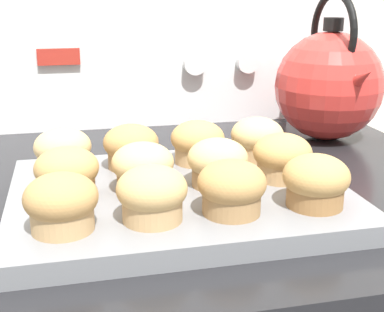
{
  "coord_description": "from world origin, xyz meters",
  "views": [
    {
      "loc": [
        -0.15,
        -0.31,
        1.12
      ],
      "look_at": [
        -0.01,
        0.27,
        0.93
      ],
      "focal_mm": 50.0,
      "sensor_mm": 36.0,
      "label": 1
    }
  ],
  "objects": [
    {
      "name": "muffin_r0_c0",
      "position": [
        -0.16,
        0.15,
        0.93
      ],
      "size": [
        0.07,
        0.07,
        0.05
      ],
      "color": "tan",
      "rests_on": "muffin_pan"
    },
    {
      "name": "muffin_pan",
      "position": [
        -0.04,
        0.24,
        0.89
      ],
      "size": [
        0.37,
        0.29,
        0.02
      ],
      "color": "slate",
      "rests_on": "stove_range"
    },
    {
      "name": "tea_kettle",
      "position": [
        0.25,
        0.46,
        0.97
      ],
      "size": [
        0.17,
        0.21,
        0.23
      ],
      "color": "red",
      "rests_on": "stove_range"
    },
    {
      "name": "control_panel",
      "position": [
        0.0,
        0.63,
        0.99
      ],
      "size": [
        0.72,
        0.07,
        0.22
      ],
      "color": "white",
      "rests_on": "stove_range"
    },
    {
      "name": "muffin_r1_c1",
      "position": [
        -0.08,
        0.24,
        0.93
      ],
      "size": [
        0.07,
        0.07,
        0.05
      ],
      "color": "tan",
      "rests_on": "muffin_pan"
    },
    {
      "name": "muffin_r0_c2",
      "position": [
        0.0,
        0.16,
        0.93
      ],
      "size": [
        0.07,
        0.07,
        0.05
      ],
      "color": "#A37A4C",
      "rests_on": "muffin_pan"
    },
    {
      "name": "muffin_r2_c0",
      "position": [
        -0.16,
        0.32,
        0.93
      ],
      "size": [
        0.07,
        0.07,
        0.05
      ],
      "color": "tan",
      "rests_on": "muffin_pan"
    },
    {
      "name": "muffin_r2_c2",
      "position": [
        0.01,
        0.32,
        0.93
      ],
      "size": [
        0.07,
        0.07,
        0.05
      ],
      "color": "tan",
      "rests_on": "muffin_pan"
    },
    {
      "name": "muffin_r1_c3",
      "position": [
        0.09,
        0.24,
        0.93
      ],
      "size": [
        0.07,
        0.07,
        0.05
      ],
      "color": "tan",
      "rests_on": "muffin_pan"
    },
    {
      "name": "muffin_r0_c1",
      "position": [
        -0.08,
        0.16,
        0.93
      ],
      "size": [
        0.07,
        0.07,
        0.05
      ],
      "color": "tan",
      "rests_on": "muffin_pan"
    },
    {
      "name": "muffin_r1_c2",
      "position": [
        0.01,
        0.23,
        0.93
      ],
      "size": [
        0.07,
        0.07,
        0.05
      ],
      "color": "#A37A4C",
      "rests_on": "muffin_pan"
    },
    {
      "name": "muffin_r0_c3",
      "position": [
        0.09,
        0.15,
        0.93
      ],
      "size": [
        0.07,
        0.07,
        0.05
      ],
      "color": "olive",
      "rests_on": "muffin_pan"
    },
    {
      "name": "muffin_r2_c1",
      "position": [
        -0.08,
        0.32,
        0.93
      ],
      "size": [
        0.07,
        0.07,
        0.05
      ],
      "color": "#A37A4C",
      "rests_on": "muffin_pan"
    },
    {
      "name": "muffin_r2_c3",
      "position": [
        0.08,
        0.32,
        0.93
      ],
      "size": [
        0.07,
        0.07,
        0.05
      ],
      "color": "tan",
      "rests_on": "muffin_pan"
    },
    {
      "name": "muffin_r1_c0",
      "position": [
        -0.16,
        0.24,
        0.93
      ],
      "size": [
        0.07,
        0.07,
        0.05
      ],
      "color": "olive",
      "rests_on": "muffin_pan"
    }
  ]
}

